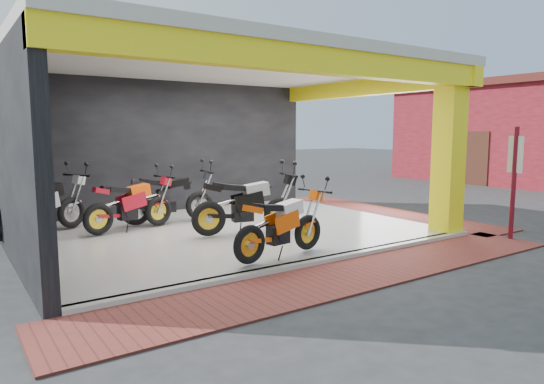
% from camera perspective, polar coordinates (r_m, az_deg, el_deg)
% --- Properties ---
extents(ground, '(80.00, 80.00, 0.00)m').
position_cam_1_polar(ground, '(8.94, 1.23, -7.07)').
color(ground, '#2D2D30').
rests_on(ground, ground).
extents(showroom_floor, '(8.00, 6.00, 0.10)m').
position_cam_1_polar(showroom_floor, '(10.58, -5.12, -4.59)').
color(showroom_floor, beige).
rests_on(showroom_floor, ground).
extents(showroom_ceiling, '(8.40, 6.40, 0.20)m').
position_cam_1_polar(showroom_ceiling, '(10.45, -5.35, 14.84)').
color(showroom_ceiling, beige).
rests_on(showroom_ceiling, corner_column).
extents(back_wall, '(8.20, 0.20, 3.50)m').
position_cam_1_polar(back_wall, '(13.16, -11.87, 5.06)').
color(back_wall, black).
rests_on(back_wall, ground).
extents(left_wall, '(0.20, 6.20, 3.50)m').
position_cam_1_polar(left_wall, '(9.10, -28.42, 3.48)').
color(left_wall, black).
rests_on(left_wall, ground).
extents(corner_column, '(0.50, 0.50, 3.50)m').
position_cam_1_polar(corner_column, '(10.83, 20.07, 4.36)').
color(corner_column, '#FFEF15').
rests_on(corner_column, ground).
extents(header_beam_front, '(8.40, 0.30, 0.40)m').
position_cam_1_polar(header_beam_front, '(7.95, 5.65, 15.09)').
color(header_beam_front, '#FFEF15').
rests_on(header_beam_front, corner_column).
extents(header_beam_right, '(0.30, 6.40, 0.40)m').
position_cam_1_polar(header_beam_right, '(12.84, 10.81, 11.96)').
color(header_beam_right, '#FFEF15').
rests_on(header_beam_right, corner_column).
extents(floor_kerb, '(8.00, 0.20, 0.10)m').
position_cam_1_polar(floor_kerb, '(8.15, 5.46, -8.16)').
color(floor_kerb, beige).
rests_on(floor_kerb, ground).
extents(paver_front, '(9.00, 1.40, 0.03)m').
position_cam_1_polar(paver_front, '(7.60, 9.28, -9.63)').
color(paver_front, maroon).
rests_on(paver_front, ground).
extents(paver_right, '(1.40, 7.00, 0.03)m').
position_cam_1_polar(paver_right, '(13.55, 12.87, -2.29)').
color(paver_right, maroon).
rests_on(paver_right, ground).
extents(signpost, '(0.09, 0.32, 2.29)m').
position_cam_1_polar(signpost, '(10.87, 26.58, 1.41)').
color(signpost, maroon).
rests_on(signpost, ground).
extents(moto_hero, '(2.18, 1.09, 1.27)m').
position_cam_1_polar(moto_hero, '(8.51, 4.24, -2.75)').
color(moto_hero, '#FF590A').
rests_on(moto_hero, showroom_floor).
extents(moto_row_a, '(2.48, 1.36, 1.43)m').
position_cam_1_polar(moto_row_a, '(10.11, 0.90, -0.69)').
color(moto_row_a, black).
rests_on(moto_row_a, showroom_floor).
extents(moto_row_b, '(2.37, 1.14, 1.39)m').
position_cam_1_polar(moto_row_b, '(11.47, -8.54, 0.05)').
color(moto_row_b, black).
rests_on(moto_row_b, showroom_floor).
extents(moto_row_c, '(2.27, 1.21, 1.32)m').
position_cam_1_polar(moto_row_c, '(10.97, -13.27, -0.57)').
color(moto_row_c, '#AC1223').
rests_on(moto_row_c, showroom_floor).
extents(moto_row_d, '(2.40, 1.78, 1.39)m').
position_cam_1_polar(moto_row_d, '(11.25, -22.59, -0.56)').
color(moto_row_d, '#AAADB2').
rests_on(moto_row_d, showroom_floor).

